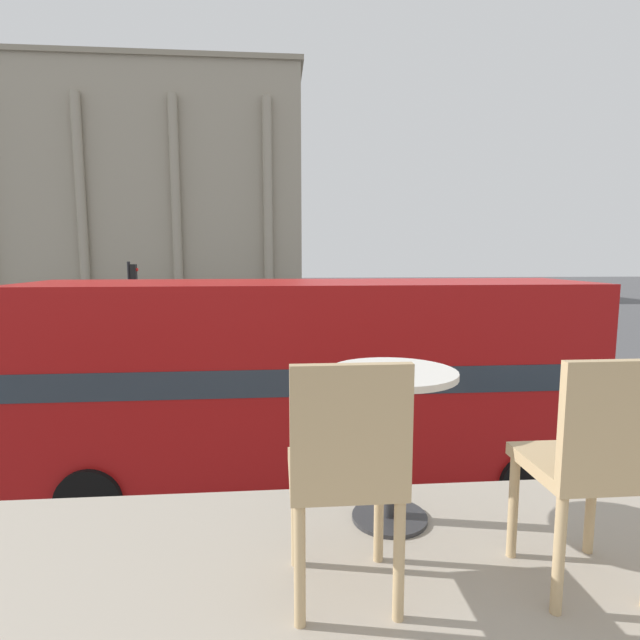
% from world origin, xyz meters
% --- Properties ---
extents(double_decker_bus, '(10.04, 2.70, 3.90)m').
position_xyz_m(double_decker_bus, '(1.36, 6.42, 2.19)').
color(double_decker_bus, black).
rests_on(double_decker_bus, ground_plane).
extents(cafe_dining_table, '(0.60, 0.60, 0.73)m').
position_xyz_m(cafe_dining_table, '(1.27, -0.35, 3.64)').
color(cafe_dining_table, '#2D2D30').
rests_on(cafe_dining_table, cafe_floor_slab).
extents(cafe_chair_0, '(0.40, 0.40, 0.91)m').
position_xyz_m(cafe_chair_0, '(0.98, -0.91, 3.62)').
color(cafe_chair_0, tan).
rests_on(cafe_chair_0, cafe_floor_slab).
extents(cafe_chair_1, '(0.40, 0.40, 0.91)m').
position_xyz_m(cafe_chair_1, '(1.88, -0.92, 3.62)').
color(cafe_chair_1, tan).
rests_on(cafe_chair_1, cafe_floor_slab).
extents(plaza_building_left, '(33.57, 11.43, 23.43)m').
position_xyz_m(plaza_building_left, '(-13.27, 52.83, 11.72)').
color(plaza_building_left, '#A39984').
rests_on(plaza_building_left, ground_plane).
extents(traffic_light_near, '(0.42, 0.24, 3.44)m').
position_xyz_m(traffic_light_near, '(0.82, 9.79, 2.26)').
color(traffic_light_near, black).
rests_on(traffic_light_near, ground_plane).
extents(traffic_light_mid, '(0.42, 0.24, 4.16)m').
position_xyz_m(traffic_light_mid, '(-4.79, 16.96, 2.70)').
color(traffic_light_mid, black).
rests_on(traffic_light_mid, ground_plane).
extents(pedestrian_black, '(0.32, 0.32, 1.77)m').
position_xyz_m(pedestrian_black, '(5.31, 26.96, 1.02)').
color(pedestrian_black, '#282B33').
rests_on(pedestrian_black, ground_plane).
extents(pedestrian_yellow, '(0.32, 0.32, 1.66)m').
position_xyz_m(pedestrian_yellow, '(7.33, 32.36, 0.95)').
color(pedestrian_yellow, '#282B33').
rests_on(pedestrian_yellow, ground_plane).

